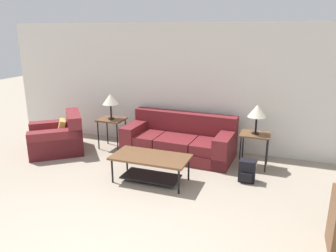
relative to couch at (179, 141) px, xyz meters
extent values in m
cube|color=silver|center=(0.18, 0.59, 1.01)|extent=(9.05, 0.06, 2.60)
cube|color=maroon|center=(0.00, -0.05, -0.18)|extent=(2.22, 1.07, 0.22)
cube|color=maroon|center=(-0.73, -0.04, 0.03)|extent=(0.75, 0.90, 0.20)
cube|color=maroon|center=(0.00, -0.07, 0.03)|extent=(0.75, 0.90, 0.20)
cube|color=maroon|center=(0.72, -0.11, 0.03)|extent=(0.75, 0.90, 0.20)
cube|color=maroon|center=(0.01, 0.30, 0.33)|extent=(2.18, 0.36, 0.40)
cube|color=maroon|center=(-0.95, -0.01, 0.00)|extent=(0.33, 0.98, 0.58)
cube|color=maroon|center=(0.94, -0.10, 0.00)|extent=(0.33, 0.98, 0.58)
cube|color=maroon|center=(-2.47, -0.69, -0.09)|extent=(1.43, 1.43, 0.40)
cube|color=maroon|center=(-2.17, -0.45, 0.31)|extent=(0.83, 0.94, 0.40)
cube|color=maroon|center=(-2.71, -0.40, -0.01)|extent=(0.97, 0.85, 0.56)
cube|color=maroon|center=(-2.24, -0.98, -0.01)|extent=(0.97, 0.85, 0.56)
cube|color=tan|center=(-2.37, -0.61, 0.21)|extent=(0.36, 0.38, 0.36)
cube|color=brown|center=(-0.07, -1.31, 0.14)|extent=(1.28, 0.65, 0.04)
cylinder|color=black|center=(-0.65, -1.58, -0.09)|extent=(0.03, 0.03, 0.41)
cylinder|color=black|center=(0.51, -1.58, -0.09)|extent=(0.03, 0.03, 0.41)
cylinder|color=black|center=(-0.65, -1.04, -0.09)|extent=(0.03, 0.03, 0.41)
cylinder|color=black|center=(0.51, -1.04, -0.09)|extent=(0.03, 0.03, 0.41)
cube|color=black|center=(-0.07, -1.31, -0.21)|extent=(0.96, 0.46, 0.02)
cube|color=brown|center=(-1.48, -0.09, 0.34)|extent=(0.53, 0.45, 0.03)
cylinder|color=black|center=(-1.71, -0.28, 0.01)|extent=(0.03, 0.03, 0.61)
cylinder|color=black|center=(-1.26, -0.28, 0.01)|extent=(0.03, 0.03, 0.61)
cylinder|color=black|center=(-1.71, 0.09, 0.01)|extent=(0.03, 0.03, 0.61)
cylinder|color=black|center=(-1.26, 0.09, 0.01)|extent=(0.03, 0.03, 0.61)
cube|color=brown|center=(1.48, -0.09, 0.34)|extent=(0.53, 0.45, 0.03)
cylinder|color=black|center=(1.25, -0.28, 0.01)|extent=(0.03, 0.03, 0.61)
cylinder|color=black|center=(1.70, -0.28, 0.01)|extent=(0.03, 0.03, 0.61)
cylinder|color=black|center=(1.25, 0.09, 0.01)|extent=(0.03, 0.03, 0.61)
cylinder|color=black|center=(1.70, 0.09, 0.01)|extent=(0.03, 0.03, 0.61)
cylinder|color=black|center=(-1.48, -0.09, 0.36)|extent=(0.14, 0.14, 0.02)
cylinder|color=black|center=(-1.48, -0.09, 0.52)|extent=(0.04, 0.04, 0.30)
cone|color=beige|center=(-1.48, -0.09, 0.78)|extent=(0.33, 0.33, 0.22)
cylinder|color=black|center=(1.48, -0.09, 0.36)|extent=(0.14, 0.14, 0.02)
cylinder|color=black|center=(1.48, -0.09, 0.52)|extent=(0.04, 0.04, 0.30)
cone|color=beige|center=(1.48, -0.09, 0.78)|extent=(0.33, 0.33, 0.22)
cube|color=black|center=(1.44, -0.76, -0.10)|extent=(0.27, 0.19, 0.38)
cube|color=black|center=(1.44, -0.87, -0.18)|extent=(0.20, 0.05, 0.15)
cylinder|color=black|center=(1.37, -0.64, -0.09)|extent=(0.02, 0.02, 0.28)
cylinder|color=black|center=(1.52, -0.64, -0.09)|extent=(0.02, 0.02, 0.28)
camera|label=1|loc=(1.93, -5.93, 2.16)|focal=35.00mm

